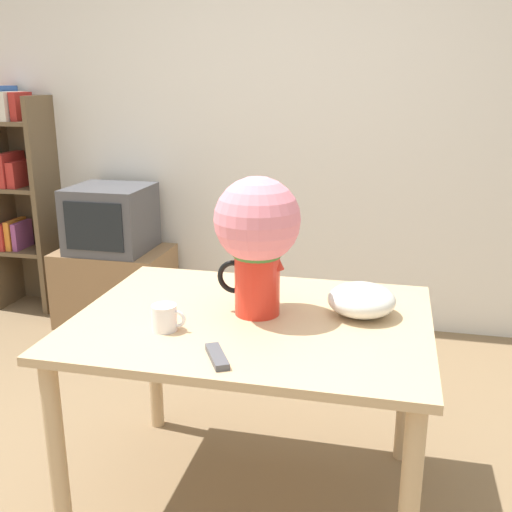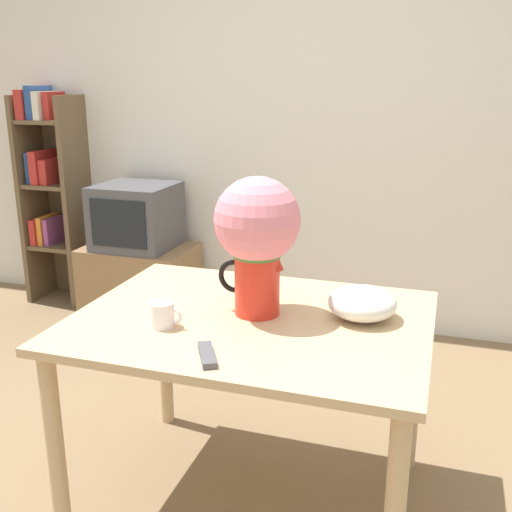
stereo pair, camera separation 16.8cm
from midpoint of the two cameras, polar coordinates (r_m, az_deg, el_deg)
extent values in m
cube|color=silver|center=(3.84, 1.25, 12.55)|extent=(8.00, 0.05, 2.60)
cube|color=tan|center=(2.12, -2.65, -6.25)|extent=(1.23, 0.94, 0.03)
cylinder|color=tan|center=(2.19, -20.60, -17.88)|extent=(0.06, 0.06, 0.73)
cylinder|color=tan|center=(2.80, -11.39, -9.14)|extent=(0.06, 0.06, 0.73)
cylinder|color=tan|center=(2.58, 12.28, -11.55)|extent=(0.06, 0.06, 0.73)
cylinder|color=red|center=(2.11, -2.17, -2.50)|extent=(0.16, 0.16, 0.24)
cone|color=red|center=(2.06, -0.37, -0.47)|extent=(0.06, 0.06, 0.06)
torus|color=black|center=(2.12, -4.36, -2.03)|extent=(0.12, 0.02, 0.12)
sphere|color=#3D7033|center=(2.06, -2.22, 2.00)|extent=(0.22, 0.22, 0.22)
sphere|color=pink|center=(2.04, -2.24, 3.43)|extent=(0.30, 0.30, 0.30)
cylinder|color=white|center=(2.03, -11.09, -5.82)|extent=(0.08, 0.08, 0.09)
torus|color=white|center=(2.01, -9.94, -5.95)|extent=(0.06, 0.01, 0.06)
ellipsoid|color=silver|center=(2.13, 7.81, -4.19)|extent=(0.24, 0.24, 0.11)
cube|color=#4C4C51|center=(1.81, -6.42, -9.54)|extent=(0.11, 0.16, 0.02)
cube|color=#8E6B47|center=(4.09, -14.36, -2.78)|extent=(0.71, 0.48, 0.50)
cube|color=#4C4C51|center=(3.97, -14.82, 3.47)|extent=(0.49, 0.46, 0.42)
cube|color=black|center=(3.77, -16.47, 2.66)|extent=(0.38, 0.01, 0.30)
cube|color=brown|center=(4.58, -24.21, 4.56)|extent=(0.04, 0.32, 1.46)
cube|color=brown|center=(4.36, -20.26, 4.47)|extent=(0.04, 0.32, 1.46)
cube|color=brown|center=(4.59, -21.19, 4.93)|extent=(0.41, 0.01, 1.46)
cube|color=brown|center=(4.54, -21.85, 0.54)|extent=(0.34, 0.30, 0.03)
cube|color=#B72D28|center=(4.58, -23.35, 1.89)|extent=(0.05, 0.25, 0.19)
cube|color=orange|center=(4.55, -22.88, 1.96)|extent=(0.04, 0.22, 0.20)
cube|color=#934784|center=(4.52, -22.37, 1.86)|extent=(0.04, 0.20, 0.19)
cube|color=brown|center=(4.45, -22.44, 5.99)|extent=(0.34, 0.30, 0.03)
cube|color=#284C8E|center=(4.50, -24.00, 7.49)|extent=(0.05, 0.19, 0.22)
cube|color=#B72D28|center=(4.46, -23.33, 7.59)|extent=(0.06, 0.26, 0.23)
cube|color=#B72D28|center=(4.42, -22.59, 7.25)|extent=(0.06, 0.23, 0.17)
cube|color=brown|center=(4.40, -23.08, 11.61)|extent=(0.34, 0.30, 0.03)
cube|color=#284C8E|center=(4.41, -23.85, 13.17)|extent=(0.05, 0.24, 0.22)
cube|color=silver|center=(4.38, -23.16, 12.99)|extent=(0.05, 0.26, 0.19)
cube|color=#B72D28|center=(4.35, -22.52, 13.02)|extent=(0.05, 0.19, 0.18)
camera|label=1|loc=(0.08, -92.31, -0.68)|focal=42.00mm
camera|label=2|loc=(0.08, 87.69, 0.68)|focal=42.00mm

